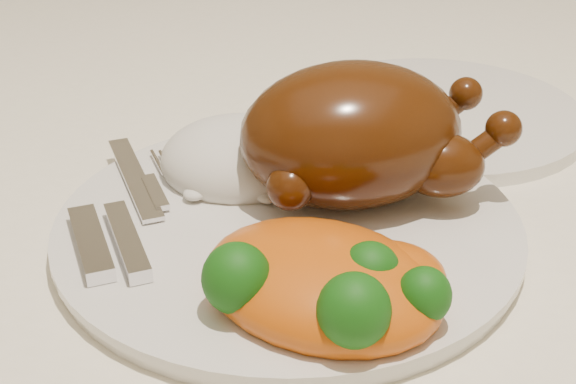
# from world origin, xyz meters

# --- Properties ---
(dining_table) EXTENTS (1.60, 0.90, 0.76)m
(dining_table) POSITION_xyz_m (0.00, 0.00, 0.67)
(dining_table) COLOR brown
(dining_table) RESTS_ON floor
(tablecloth) EXTENTS (1.73, 1.03, 0.18)m
(tablecloth) POSITION_xyz_m (0.00, 0.00, 0.74)
(tablecloth) COLOR white
(tablecloth) RESTS_ON dining_table
(dinner_plate) EXTENTS (0.35, 0.35, 0.01)m
(dinner_plate) POSITION_xyz_m (0.08, -0.11, 0.77)
(dinner_plate) COLOR silver
(dinner_plate) RESTS_ON tablecloth
(side_plate) EXTENTS (0.25, 0.25, 0.01)m
(side_plate) POSITION_xyz_m (0.18, 0.09, 0.77)
(side_plate) COLOR silver
(side_plate) RESTS_ON tablecloth
(roast_chicken) EXTENTS (0.20, 0.15, 0.09)m
(roast_chicken) POSITION_xyz_m (0.12, -0.07, 0.83)
(roast_chicken) COLOR #441C07
(roast_chicken) RESTS_ON dinner_plate
(rice_mound) EXTENTS (0.12, 0.11, 0.06)m
(rice_mound) POSITION_xyz_m (0.04, -0.05, 0.79)
(rice_mound) COLOR silver
(rice_mound) RESTS_ON dinner_plate
(mac_and_cheese) EXTENTS (0.17, 0.15, 0.06)m
(mac_and_cheese) POSITION_xyz_m (0.11, -0.19, 0.79)
(mac_and_cheese) COLOR #D2560D
(mac_and_cheese) RESTS_ON dinner_plate
(cutlery) EXTENTS (0.08, 0.18, 0.01)m
(cutlery) POSITION_xyz_m (-0.02, -0.13, 0.79)
(cutlery) COLOR silver
(cutlery) RESTS_ON dinner_plate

